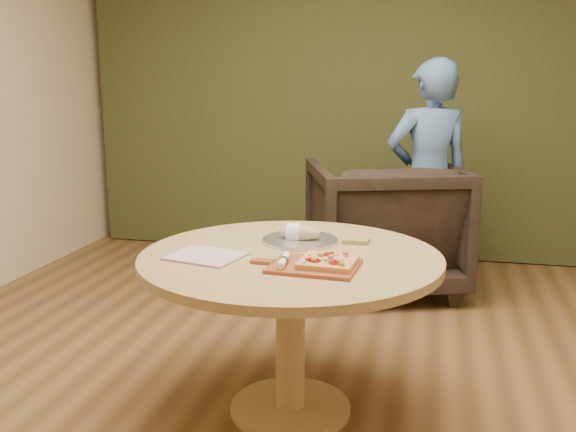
# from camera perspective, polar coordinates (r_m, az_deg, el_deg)

# --- Properties ---
(room_shell) EXTENTS (5.04, 6.04, 2.84)m
(room_shell) POSITION_cam_1_polar(r_m,az_deg,el_deg) (2.60, 0.41, 9.86)
(room_shell) COLOR brown
(room_shell) RESTS_ON ground
(curtain) EXTENTS (4.80, 0.14, 2.78)m
(curtain) POSITION_cam_1_polar(r_m,az_deg,el_deg) (5.47, 7.18, 11.05)
(curtain) COLOR #313719
(curtain) RESTS_ON ground
(pedestal_table) EXTENTS (1.33, 1.33, 0.75)m
(pedestal_table) POSITION_cam_1_polar(r_m,az_deg,el_deg) (2.85, 0.22, -6.13)
(pedestal_table) COLOR tan
(pedestal_table) RESTS_ON ground
(pizza_paddle) EXTENTS (0.46, 0.30, 0.01)m
(pizza_paddle) POSITION_cam_1_polar(r_m,az_deg,el_deg) (2.61, 2.12, -4.46)
(pizza_paddle) COLOR brown
(pizza_paddle) RESTS_ON pedestal_table
(flatbread_pizza) EXTENTS (0.23, 0.23, 0.04)m
(flatbread_pizza) POSITION_cam_1_polar(r_m,az_deg,el_deg) (2.61, 3.55, -4.07)
(flatbread_pizza) COLOR #DDA256
(flatbread_pizza) RESTS_ON pizza_paddle
(cutlery_roll) EXTENTS (0.04, 0.20, 0.03)m
(cutlery_roll) POSITION_cam_1_polar(r_m,az_deg,el_deg) (2.61, -0.40, -3.98)
(cutlery_roll) COLOR white
(cutlery_roll) RESTS_ON pizza_paddle
(newspaper) EXTENTS (0.35, 0.31, 0.01)m
(newspaper) POSITION_cam_1_polar(r_m,az_deg,el_deg) (2.78, -7.30, -3.55)
(newspaper) COLOR white
(newspaper) RESTS_ON pedestal_table
(serving_tray) EXTENTS (0.36, 0.36, 0.02)m
(serving_tray) POSITION_cam_1_polar(r_m,az_deg,el_deg) (3.01, 1.08, -2.17)
(serving_tray) COLOR silver
(serving_tray) RESTS_ON pedestal_table
(bread_roll) EXTENTS (0.19, 0.09, 0.09)m
(bread_roll) POSITION_cam_1_polar(r_m,az_deg,el_deg) (3.01, 0.92, -1.50)
(bread_roll) COLOR tan
(bread_roll) RESTS_ON serving_tray
(green_packet) EXTENTS (0.12, 0.10, 0.02)m
(green_packet) POSITION_cam_1_polar(r_m,az_deg,el_deg) (3.02, 6.06, -2.17)
(green_packet) COLOR olive
(green_packet) RESTS_ON pedestal_table
(armchair) EXTENTS (1.25, 1.21, 1.03)m
(armchair) POSITION_cam_1_polar(r_m,az_deg,el_deg) (4.60, 8.51, -0.34)
(armchair) COLOR black
(armchair) RESTS_ON ground
(person_standing) EXTENTS (0.70, 0.59, 1.63)m
(person_standing) POSITION_cam_1_polar(r_m,az_deg,el_deg) (4.51, 12.34, 3.16)
(person_standing) COLOR #446799
(person_standing) RESTS_ON ground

